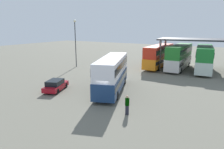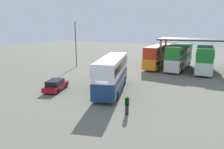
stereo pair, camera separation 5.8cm
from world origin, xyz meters
TOP-DOWN VIEW (x-y plane):
  - ground_plane at (0.00, 0.00)m, footprint 140.00×140.00m
  - double_decker_main at (-1.01, 3.68)m, footprint 5.72×10.30m
  - parked_hatchback at (-6.86, 0.20)m, footprint 2.95×4.29m
  - double_decker_near_canopy at (-0.96, 21.13)m, footprint 2.60×11.51m
  - double_decker_mid_row at (2.85, 20.77)m, footprint 2.52×10.41m
  - double_decker_far_right at (6.91, 20.92)m, footprint 3.82×10.53m
  - depot_canopy at (8.04, 21.49)m, footprint 18.33×8.66m
  - lamppost_tall at (-14.70, 13.19)m, footprint 0.44×0.44m
  - pedestrian_waiting at (3.63, -1.55)m, footprint 0.38×0.38m

SIDE VIEW (x-z plane):
  - ground_plane at x=0.00m, z-range 0.00..0.00m
  - parked_hatchback at x=-6.86m, z-range 0.00..1.35m
  - pedestrian_waiting at x=3.63m, z-range 0.00..1.74m
  - double_decker_main at x=-1.01m, z-range 0.20..4.25m
  - double_decker_near_canopy at x=-0.96m, z-range 0.20..4.34m
  - double_decker_far_right at x=6.91m, z-range 0.21..4.57m
  - double_decker_mid_row at x=2.85m, z-range 0.21..4.59m
  - depot_canopy at x=8.04m, z-range 2.40..7.93m
  - lamppost_tall at x=-14.70m, z-range 1.05..9.83m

